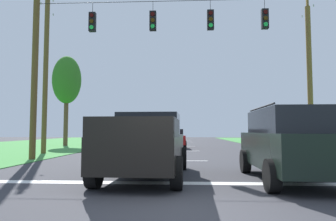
{
  "coord_description": "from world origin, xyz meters",
  "views": [
    {
      "loc": [
        0.11,
        -5.43,
        1.39
      ],
      "look_at": [
        -0.55,
        7.97,
        2.3
      ],
      "focal_mm": 32.12,
      "sensor_mm": 36.0,
      "label": 1
    }
  ],
  "objects_px": {
    "suv_black": "(292,143)",
    "tree_roadside_right": "(67,81)",
    "overhead_signal_span": "(184,64)",
    "pickup_truck": "(147,145)",
    "distant_car_crossing_white": "(282,138)",
    "utility_pole_mid_right": "(310,77)",
    "distant_car_oncoming": "(172,138)",
    "utility_pole_near_left": "(46,66)"
  },
  "relations": [
    {
      "from": "distant_car_crossing_white",
      "to": "tree_roadside_right",
      "type": "bearing_deg",
      "value": 172.94
    },
    {
      "from": "utility_pole_mid_right",
      "to": "distant_car_crossing_white",
      "type": "bearing_deg",
      "value": 85.89
    },
    {
      "from": "overhead_signal_span",
      "to": "distant_car_oncoming",
      "type": "bearing_deg",
      "value": 95.3
    },
    {
      "from": "tree_roadside_right",
      "to": "overhead_signal_span",
      "type": "bearing_deg",
      "value": -50.13
    },
    {
      "from": "pickup_truck",
      "to": "distant_car_oncoming",
      "type": "distance_m",
      "value": 15.45
    },
    {
      "from": "tree_roadside_right",
      "to": "distant_car_oncoming",
      "type": "bearing_deg",
      "value": -14.85
    },
    {
      "from": "distant_car_oncoming",
      "to": "pickup_truck",
      "type": "bearing_deg",
      "value": -90.77
    },
    {
      "from": "utility_pole_mid_right",
      "to": "tree_roadside_right",
      "type": "bearing_deg",
      "value": 153.44
    },
    {
      "from": "distant_car_crossing_white",
      "to": "distant_car_oncoming",
      "type": "height_order",
      "value": "same"
    },
    {
      "from": "utility_pole_mid_right",
      "to": "utility_pole_near_left",
      "type": "height_order",
      "value": "utility_pole_near_left"
    },
    {
      "from": "distant_car_crossing_white",
      "to": "utility_pole_mid_right",
      "type": "xyz_separation_m",
      "value": [
        -0.49,
        -6.83,
        3.8
      ]
    },
    {
      "from": "suv_black",
      "to": "utility_pole_mid_right",
      "type": "height_order",
      "value": "utility_pole_mid_right"
    },
    {
      "from": "pickup_truck",
      "to": "distant_car_crossing_white",
      "type": "xyz_separation_m",
      "value": [
        9.12,
        15.74,
        -0.18
      ]
    },
    {
      "from": "overhead_signal_span",
      "to": "pickup_truck",
      "type": "distance_m",
      "value": 6.31
    },
    {
      "from": "overhead_signal_span",
      "to": "distant_car_crossing_white",
      "type": "xyz_separation_m",
      "value": [
        7.94,
        10.69,
        -3.78
      ]
    },
    {
      "from": "pickup_truck",
      "to": "tree_roadside_right",
      "type": "bearing_deg",
      "value": 118.24
    },
    {
      "from": "utility_pole_mid_right",
      "to": "distant_car_oncoming",
      "type": "bearing_deg",
      "value": 142.17
    },
    {
      "from": "tree_roadside_right",
      "to": "utility_pole_mid_right",
      "type": "bearing_deg",
      "value": -26.56
    },
    {
      "from": "suv_black",
      "to": "distant_car_oncoming",
      "type": "distance_m",
      "value": 16.53
    },
    {
      "from": "suv_black",
      "to": "tree_roadside_right",
      "type": "distance_m",
      "value": 23.77
    },
    {
      "from": "distant_car_oncoming",
      "to": "tree_roadside_right",
      "type": "height_order",
      "value": "tree_roadside_right"
    },
    {
      "from": "overhead_signal_span",
      "to": "distant_car_oncoming",
      "type": "relative_size",
      "value": 3.39
    },
    {
      "from": "utility_pole_near_left",
      "to": "tree_roadside_right",
      "type": "height_order",
      "value": "utility_pole_near_left"
    },
    {
      "from": "distant_car_crossing_white",
      "to": "utility_pole_mid_right",
      "type": "relative_size",
      "value": 0.45
    },
    {
      "from": "suv_black",
      "to": "tree_roadside_right",
      "type": "bearing_deg",
      "value": 126.43
    },
    {
      "from": "suv_black",
      "to": "distant_car_crossing_white",
      "type": "xyz_separation_m",
      "value": [
        5.02,
        16.36,
        -0.27
      ]
    },
    {
      "from": "overhead_signal_span",
      "to": "distant_car_crossing_white",
      "type": "distance_m",
      "value": 13.85
    },
    {
      "from": "utility_pole_near_left",
      "to": "distant_car_oncoming",
      "type": "bearing_deg",
      "value": 41.97
    },
    {
      "from": "utility_pole_mid_right",
      "to": "tree_roadside_right",
      "type": "xyz_separation_m",
      "value": [
        -18.33,
        9.17,
        1.45
      ]
    },
    {
      "from": "overhead_signal_span",
      "to": "distant_car_oncoming",
      "type": "xyz_separation_m",
      "value": [
        -0.96,
        10.4,
        -3.78
      ]
    },
    {
      "from": "pickup_truck",
      "to": "distant_car_oncoming",
      "type": "bearing_deg",
      "value": 89.23
    },
    {
      "from": "distant_car_oncoming",
      "to": "utility_pole_mid_right",
      "type": "xyz_separation_m",
      "value": [
        8.42,
        -6.54,
        3.8
      ]
    },
    {
      "from": "distant_car_crossing_white",
      "to": "suv_black",
      "type": "bearing_deg",
      "value": -107.07
    },
    {
      "from": "suv_black",
      "to": "tree_roadside_right",
      "type": "xyz_separation_m",
      "value": [
        -13.8,
        18.7,
        4.98
      ]
    },
    {
      "from": "overhead_signal_span",
      "to": "utility_pole_mid_right",
      "type": "distance_m",
      "value": 8.39
    },
    {
      "from": "distant_car_crossing_white",
      "to": "distant_car_oncoming",
      "type": "distance_m",
      "value": 8.91
    },
    {
      "from": "utility_pole_mid_right",
      "to": "overhead_signal_span",
      "type": "bearing_deg",
      "value": -152.63
    },
    {
      "from": "overhead_signal_span",
      "to": "utility_pole_mid_right",
      "type": "bearing_deg",
      "value": 27.37
    },
    {
      "from": "utility_pole_mid_right",
      "to": "tree_roadside_right",
      "type": "height_order",
      "value": "utility_pole_mid_right"
    },
    {
      "from": "distant_car_crossing_white",
      "to": "tree_roadside_right",
      "type": "xyz_separation_m",
      "value": [
        -18.82,
        2.33,
        5.25
      ]
    },
    {
      "from": "distant_car_oncoming",
      "to": "suv_black",
      "type": "bearing_deg",
      "value": -76.41
    },
    {
      "from": "utility_pole_near_left",
      "to": "suv_black",
      "type": "bearing_deg",
      "value": -39.18
    }
  ]
}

